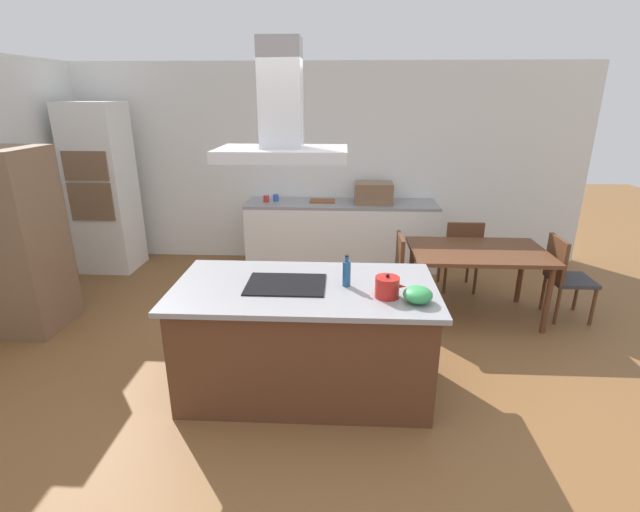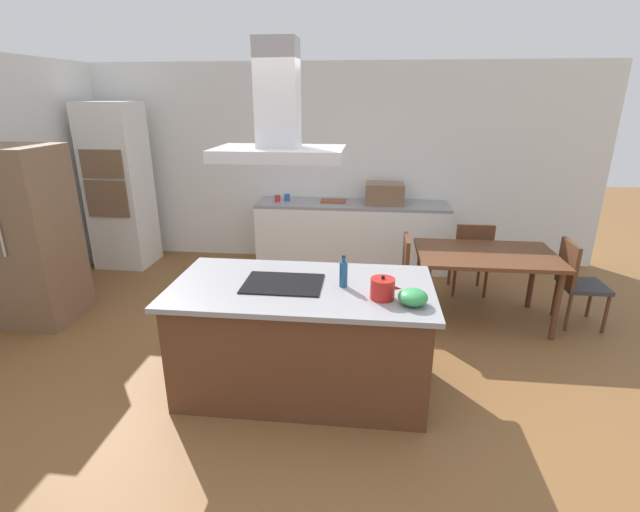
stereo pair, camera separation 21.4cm
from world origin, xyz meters
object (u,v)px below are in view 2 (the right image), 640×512
(coffee_mug_red, at_px, (277,198))
(chair_facing_back_wall, at_px, (471,254))
(coffee_mug_blue, at_px, (287,197))
(chair_at_left_end, at_px, (395,271))
(wall_oven_stack, at_px, (119,187))
(refrigerator, at_px, (26,237))
(olive_oil_bottle, at_px, (343,274))
(cooktop, at_px, (283,284))
(cutting_board, at_px, (334,201))
(chair_at_right_end, at_px, (576,278))
(mixing_bowl, at_px, (413,297))
(tea_kettle, at_px, (383,289))
(countertop_microwave, at_px, (385,193))
(dining_table, at_px, (486,260))
(range_hood, at_px, (278,122))

(coffee_mug_red, relative_size, chair_facing_back_wall, 0.10)
(coffee_mug_blue, relative_size, chair_at_left_end, 0.10)
(wall_oven_stack, bearing_deg, refrigerator, -92.65)
(coffee_mug_red, bearing_deg, chair_facing_back_wall, -17.91)
(olive_oil_bottle, relative_size, chair_at_left_end, 0.28)
(cooktop, bearing_deg, cutting_board, 87.10)
(refrigerator, height_order, chair_at_right_end, refrigerator)
(chair_at_right_end, bearing_deg, olive_oil_bottle, -148.99)
(coffee_mug_blue, bearing_deg, mixing_bowl, -65.49)
(tea_kettle, bearing_deg, countertop_microwave, 88.52)
(cooktop, relative_size, dining_table, 0.43)
(coffee_mug_blue, distance_m, wall_oven_stack, 2.28)
(coffee_mug_blue, height_order, chair_at_right_end, coffee_mug_blue)
(cooktop, xyz_separation_m, chair_facing_back_wall, (1.85, 2.06, -0.40))
(coffee_mug_blue, bearing_deg, chair_at_right_end, -25.31)
(cutting_board, distance_m, chair_at_right_end, 3.06)
(coffee_mug_red, xyz_separation_m, chair_at_right_end, (3.38, -1.46, -0.44))
(countertop_microwave, bearing_deg, mixing_bowl, -87.67)
(chair_at_left_end, height_order, chair_at_right_end, same)
(dining_table, bearing_deg, refrigerator, -174.25)
(cooktop, bearing_deg, chair_at_left_end, 56.19)
(dining_table, bearing_deg, chair_at_right_end, 0.00)
(countertop_microwave, bearing_deg, coffee_mug_red, -178.95)
(countertop_microwave, relative_size, chair_at_left_end, 0.56)
(coffee_mug_red, bearing_deg, wall_oven_stack, -174.47)
(olive_oil_bottle, distance_m, chair_at_left_end, 1.54)
(olive_oil_bottle, height_order, coffee_mug_red, olive_oil_bottle)
(refrigerator, relative_size, chair_at_right_end, 2.04)
(coffee_mug_blue, xyz_separation_m, chair_facing_back_wall, (2.34, -0.88, -0.44))
(countertop_microwave, bearing_deg, chair_at_right_end, -37.61)
(olive_oil_bottle, bearing_deg, range_hood, -178.76)
(olive_oil_bottle, relative_size, mixing_bowl, 1.19)
(olive_oil_bottle, distance_m, coffee_mug_blue, 3.08)
(mixing_bowl, height_order, cutting_board, mixing_bowl)
(refrigerator, bearing_deg, coffee_mug_red, 41.02)
(tea_kettle, relative_size, chair_at_left_end, 0.25)
(tea_kettle, distance_m, coffee_mug_blue, 3.35)
(tea_kettle, xyz_separation_m, dining_table, (1.09, 1.57, -0.31))
(coffee_mug_red, xyz_separation_m, chair_facing_back_wall, (2.46, -0.80, -0.44))
(wall_oven_stack, distance_m, refrigerator, 1.74)
(refrigerator, bearing_deg, countertop_microwave, 28.11)
(cutting_board, xyz_separation_m, dining_table, (1.70, -1.54, -0.24))
(cutting_board, bearing_deg, tea_kettle, -78.99)
(dining_table, relative_size, chair_at_right_end, 1.57)
(tea_kettle, distance_m, refrigerator, 3.75)
(mixing_bowl, bearing_deg, cutting_board, 104.28)
(cooktop, bearing_deg, coffee_mug_red, 102.15)
(cooktop, height_order, chair_at_left_end, cooktop)
(coffee_mug_red, bearing_deg, coffee_mug_blue, 33.91)
(countertop_microwave, height_order, chair_at_left_end, countertop_microwave)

